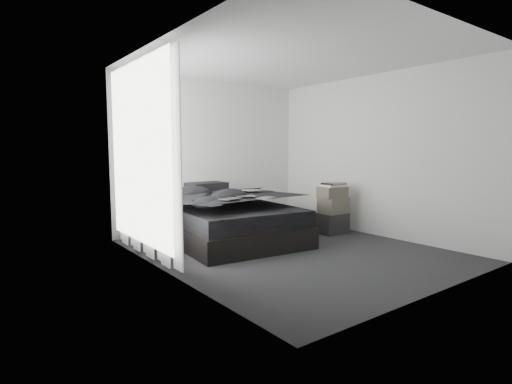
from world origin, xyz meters
TOP-DOWN VIEW (x-y plane):
  - floor at (0.00, 0.00)m, footprint 3.60×4.20m
  - ceiling at (0.00, 0.00)m, footprint 3.60×4.20m
  - wall_back at (0.00, 2.10)m, footprint 3.60×0.01m
  - wall_front at (0.00, -2.10)m, footprint 3.60×0.01m
  - wall_left at (-1.80, 0.00)m, footprint 0.01×4.20m
  - wall_right at (1.80, 0.00)m, footprint 0.01×4.20m
  - window_left at (-1.78, 0.90)m, footprint 0.02×2.00m
  - curtain_left at (-1.73, 0.90)m, footprint 0.06×2.12m
  - bed at (-0.37, 1.02)m, footprint 1.92×2.41m
  - mattress at (-0.37, 1.02)m, footprint 1.85×2.34m
  - duvet at (-0.37, 0.97)m, footprint 1.84×2.08m
  - pillow_lower at (-0.34, 1.90)m, footprint 0.72×0.52m
  - pillow_upper at (-0.26, 1.87)m, footprint 0.64×0.44m
  - laptop at (0.05, 1.03)m, footprint 0.42×0.36m
  - comic_a at (-0.70, 0.45)m, footprint 0.32×0.26m
  - comic_b at (-0.36, 0.58)m, footprint 0.33×0.26m
  - comic_c at (-0.25, 0.24)m, footprint 0.34×0.30m
  - side_stand at (-1.51, 0.99)m, footprint 0.48×0.48m
  - papers at (-1.50, 0.98)m, footprint 0.29×0.22m
  - floor_books at (-1.19, 1.27)m, footprint 0.18×0.24m
  - box_lower at (1.33, 0.45)m, footprint 0.50×0.41m
  - box_mid at (1.34, 0.44)m, footprint 0.44×0.36m
  - box_upper at (1.32, 0.45)m, footprint 0.46×0.39m
  - art_book_white at (1.33, 0.45)m, footprint 0.38×0.32m
  - art_book_snake at (1.34, 0.44)m, footprint 0.34×0.27m

SIDE VIEW (x-z plane):
  - floor at x=0.00m, z-range -0.01..0.01m
  - floor_books at x=-1.19m, z-range 0.00..0.15m
  - bed at x=-0.37m, z-range 0.00..0.31m
  - box_lower at x=1.33m, z-range 0.00..0.34m
  - side_stand at x=-1.51m, z-range 0.00..0.76m
  - mattress at x=-0.37m, z-range 0.31..0.55m
  - box_mid at x=1.34m, z-range 0.34..0.60m
  - pillow_lower at x=-0.34m, z-range 0.55..0.70m
  - duvet at x=-0.37m, z-range 0.55..0.81m
  - box_upper at x=1.32m, z-range 0.60..0.79m
  - papers at x=-1.50m, z-range 0.76..0.77m
  - pillow_upper at x=-0.26m, z-range 0.70..0.84m
  - art_book_white at x=1.33m, z-range 0.79..0.82m
  - comic_a at x=-0.70m, z-range 0.81..0.82m
  - comic_b at x=-0.36m, z-range 0.82..0.82m
  - laptop at x=0.05m, z-range 0.81..0.84m
  - comic_c at x=-0.25m, z-range 0.82..0.83m
  - art_book_snake at x=1.34m, z-range 0.82..0.85m
  - curtain_left at x=-1.73m, z-range 0.04..2.52m
  - wall_back at x=0.00m, z-range 0.00..2.60m
  - wall_front at x=0.00m, z-range 0.00..2.60m
  - wall_left at x=-1.80m, z-range 0.00..2.60m
  - wall_right at x=1.80m, z-range 0.00..2.60m
  - window_left at x=-1.78m, z-range 0.20..2.50m
  - ceiling at x=0.00m, z-range 2.60..2.60m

